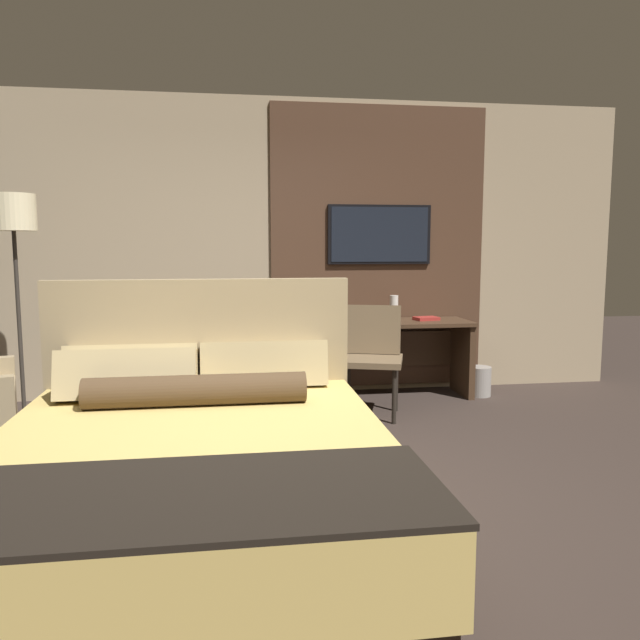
# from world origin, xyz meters

# --- Properties ---
(ground_plane) EXTENTS (16.00, 16.00, 0.00)m
(ground_plane) POSITION_xyz_m (0.00, 0.00, 0.00)
(ground_plane) COLOR #332823
(wall_back_tv_panel) EXTENTS (7.20, 0.09, 2.80)m
(wall_back_tv_panel) POSITION_xyz_m (0.14, 2.59, 1.40)
(wall_back_tv_panel) COLOR tan
(wall_back_tv_panel) RESTS_ON ground_plane
(bed) EXTENTS (1.89, 2.27, 1.22)m
(bed) POSITION_xyz_m (-0.47, -0.43, 0.34)
(bed) COLOR #33281E
(bed) RESTS_ON ground_plane
(desk) EXTENTS (1.59, 0.56, 0.72)m
(desk) POSITION_xyz_m (1.17, 2.29, 0.49)
(desk) COLOR #422D1E
(desk) RESTS_ON ground_plane
(tv) EXTENTS (1.01, 0.04, 0.57)m
(tv) POSITION_xyz_m (1.17, 2.52, 1.53)
(tv) COLOR black
(desk_chair) EXTENTS (0.64, 0.64, 0.92)m
(desk_chair) POSITION_xyz_m (0.92, 1.71, 0.56)
(desk_chair) COLOR brown
(desk_chair) RESTS_ON ground_plane
(floor_lamp) EXTENTS (0.34, 0.34, 1.82)m
(floor_lamp) POSITION_xyz_m (-1.90, 1.73, 1.53)
(floor_lamp) COLOR #282623
(floor_lamp) RESTS_ON ground_plane
(vase_tall) EXTENTS (0.08, 0.08, 0.23)m
(vase_tall) POSITION_xyz_m (1.28, 2.36, 0.84)
(vase_tall) COLOR silver
(vase_tall) RESTS_ON desk
(vase_short) EXTENTS (0.09, 0.09, 0.27)m
(vase_short) POSITION_xyz_m (0.55, 2.24, 0.86)
(vase_short) COLOR #333338
(vase_short) RESTS_ON desk
(book) EXTENTS (0.25, 0.19, 0.03)m
(book) POSITION_xyz_m (1.58, 2.28, 0.74)
(book) COLOR maroon
(book) RESTS_ON desk
(waste_bin) EXTENTS (0.22, 0.22, 0.28)m
(waste_bin) POSITION_xyz_m (2.08, 2.16, 0.14)
(waste_bin) COLOR gray
(waste_bin) RESTS_ON ground_plane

